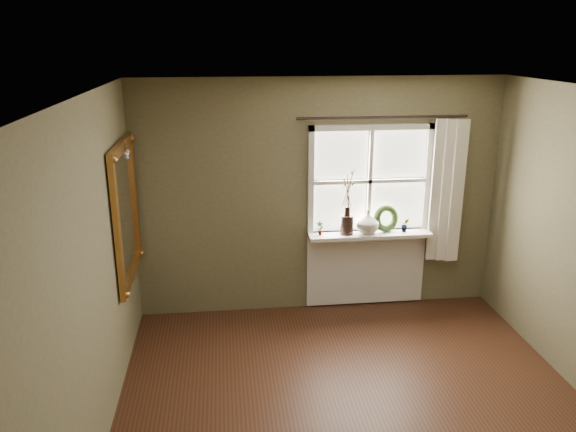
# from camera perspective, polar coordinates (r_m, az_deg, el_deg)

# --- Properties ---
(ceiling) EXTENTS (4.50, 4.50, 0.00)m
(ceiling) POSITION_cam_1_polar(r_m,az_deg,el_deg) (3.74, 9.52, 11.66)
(ceiling) COLOR silver
(ceiling) RESTS_ON ground
(wall_back) EXTENTS (4.00, 0.10, 2.60)m
(wall_back) POSITION_cam_1_polar(r_m,az_deg,el_deg) (6.20, 3.12, 1.95)
(wall_back) COLOR brown
(wall_back) RESTS_ON ground
(wall_left) EXTENTS (0.10, 4.50, 2.60)m
(wall_left) POSITION_cam_1_polar(r_m,az_deg,el_deg) (4.08, -20.72, -7.83)
(wall_left) COLOR brown
(wall_left) RESTS_ON ground
(window_frame) EXTENTS (1.36, 0.06, 1.24)m
(window_frame) POSITION_cam_1_polar(r_m,az_deg,el_deg) (6.20, 8.28, 3.52)
(window_frame) COLOR silver
(window_frame) RESTS_ON wall_back
(window_sill) EXTENTS (1.36, 0.26, 0.04)m
(window_sill) POSITION_cam_1_polar(r_m,az_deg,el_deg) (6.27, 8.30, -1.87)
(window_sill) COLOR silver
(window_sill) RESTS_ON wall_back
(window_apron) EXTENTS (1.36, 0.04, 0.88)m
(window_apron) POSITION_cam_1_polar(r_m,az_deg,el_deg) (6.52, 7.88, -5.20)
(window_apron) COLOR silver
(window_apron) RESTS_ON ground
(dark_jug) EXTENTS (0.17, 0.17, 0.21)m
(dark_jug) POSITION_cam_1_polar(r_m,az_deg,el_deg) (6.16, 6.00, -0.87)
(dark_jug) COLOR black
(dark_jug) RESTS_ON window_sill
(cream_vase) EXTENTS (0.29, 0.29, 0.26)m
(cream_vase) POSITION_cam_1_polar(r_m,az_deg,el_deg) (6.21, 8.10, -0.57)
(cream_vase) COLOR beige
(cream_vase) RESTS_ON window_sill
(wreath) EXTENTS (0.33, 0.21, 0.31)m
(wreath) POSITION_cam_1_polar(r_m,az_deg,el_deg) (6.31, 9.91, -0.52)
(wreath) COLOR #2C441E
(wreath) RESTS_ON window_sill
(potted_plant_left) EXTENTS (0.09, 0.07, 0.15)m
(potted_plant_left) POSITION_cam_1_polar(r_m,az_deg,el_deg) (6.12, 3.26, -1.23)
(potted_plant_left) COLOR #2C441E
(potted_plant_left) RESTS_ON window_sill
(potted_plant_right) EXTENTS (0.09, 0.08, 0.16)m
(potted_plant_right) POSITION_cam_1_polar(r_m,az_deg,el_deg) (6.35, 11.81, -0.88)
(potted_plant_right) COLOR #2C441E
(potted_plant_right) RESTS_ON window_sill
(curtain) EXTENTS (0.36, 0.12, 1.59)m
(curtain) POSITION_cam_1_polar(r_m,az_deg,el_deg) (6.41, 15.75, 2.43)
(curtain) COLOR silver
(curtain) RESTS_ON wall_back
(curtain_rod) EXTENTS (1.84, 0.03, 0.03)m
(curtain_rod) POSITION_cam_1_polar(r_m,az_deg,el_deg) (6.04, 9.65, 9.85)
(curtain_rod) COLOR black
(curtain_rod) RESTS_ON wall_back
(gilt_mirror) EXTENTS (0.10, 1.12, 1.33)m
(gilt_mirror) POSITION_cam_1_polar(r_m,az_deg,el_deg) (5.53, -16.13, 0.41)
(gilt_mirror) COLOR white
(gilt_mirror) RESTS_ON wall_left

